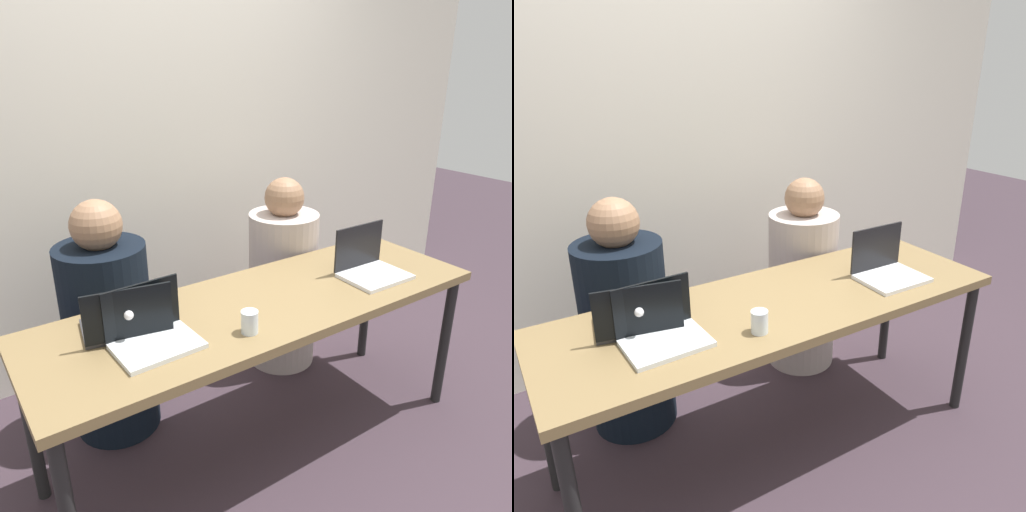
% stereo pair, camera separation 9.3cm
% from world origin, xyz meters
% --- Properties ---
extents(ground_plane, '(12.00, 12.00, 0.00)m').
position_xyz_m(ground_plane, '(0.00, 0.00, 0.00)').
color(ground_plane, '#3A2C35').
extents(back_wall, '(5.09, 0.10, 2.47)m').
position_xyz_m(back_wall, '(0.00, 1.10, 1.23)').
color(back_wall, silver).
rests_on(back_wall, ground).
extents(desk, '(1.96, 0.64, 0.75)m').
position_xyz_m(desk, '(0.00, 0.00, 0.68)').
color(desk, olive).
rests_on(desk, ground).
extents(person_on_left, '(0.49, 0.49, 1.14)m').
position_xyz_m(person_on_left, '(-0.51, 0.52, 0.51)').
color(person_on_left, black).
rests_on(person_on_left, ground).
extents(person_on_right, '(0.47, 0.47, 1.10)m').
position_xyz_m(person_on_right, '(0.51, 0.52, 0.49)').
color(person_on_right, '#BBABA5').
rests_on(person_on_right, ground).
extents(laptop_front_right, '(0.29, 0.26, 0.22)m').
position_xyz_m(laptop_front_right, '(0.55, -0.06, 0.80)').
color(laptop_front_right, silver).
rests_on(laptop_front_right, desk).
extents(laptop_front_left, '(0.30, 0.25, 0.21)m').
position_xyz_m(laptop_front_left, '(-0.52, -0.04, 0.79)').
color(laptop_front_left, silver).
rests_on(laptop_front_left, desk).
extents(laptop_back_left, '(0.35, 0.27, 0.21)m').
position_xyz_m(laptop_back_left, '(-0.57, 0.08, 0.79)').
color(laptop_back_left, '#37363A').
rests_on(laptop_back_left, desk).
extents(water_glass_left, '(0.06, 0.06, 0.09)m').
position_xyz_m(water_glass_left, '(-0.20, -0.18, 0.78)').
color(water_glass_left, silver).
rests_on(water_glass_left, desk).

